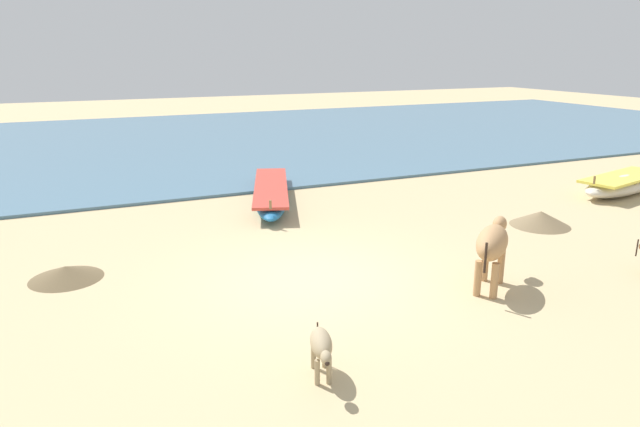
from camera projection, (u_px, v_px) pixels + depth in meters
ground at (313, 279)px, 9.88m from camera, size 80.00×80.00×0.00m
sea_water at (162, 142)px, 24.13m from camera, size 60.00×20.00×0.08m
fishing_boat_3 at (623, 184)px, 15.64m from camera, size 3.66×1.82×0.71m
fishing_boat_6 at (271, 192)px, 14.89m from camera, size 2.46×4.99×0.62m
cow_adult_tan at (493, 244)px, 9.30m from camera, size 1.42×1.31×1.08m
calf_far_dun at (321, 346)px, 6.80m from camera, size 0.43×0.88×0.58m
debris_pile_0 at (66, 273)px, 9.85m from camera, size 1.71×1.71×0.23m
debris_pile_1 at (541, 218)px, 12.82m from camera, size 1.65×1.65×0.34m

